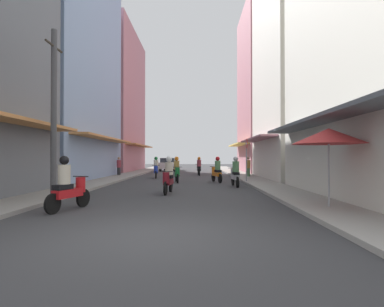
{
  "coord_description": "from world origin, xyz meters",
  "views": [
    {
      "loc": [
        0.99,
        -5.98,
        1.54
      ],
      "look_at": [
        0.59,
        19.49,
        1.85
      ],
      "focal_mm": 28.25,
      "sensor_mm": 36.0,
      "label": 1
    }
  ],
  "objects_px": {
    "motorbike_silver": "(235,173)",
    "motorbike_black": "(199,167)",
    "motorbike_red": "(68,186)",
    "pedestrian_foreground": "(248,167)",
    "street_sign_no_entry": "(246,154)",
    "utility_pole": "(54,113)",
    "motorbike_green": "(177,171)",
    "vendor_umbrella": "(329,136)",
    "motorbike_maroon": "(168,177)",
    "parked_car": "(169,164)",
    "pedestrian_far": "(119,167)",
    "motorbike_orange": "(217,171)",
    "motorbike_blue": "(156,169)"
  },
  "relations": [
    {
      "from": "motorbike_silver",
      "to": "motorbike_black",
      "type": "distance_m",
      "value": 9.88
    },
    {
      "from": "motorbike_silver",
      "to": "motorbike_red",
      "type": "xyz_separation_m",
      "value": [
        -5.72,
        -7.17,
        0.0
      ]
    },
    {
      "from": "pedestrian_foreground",
      "to": "street_sign_no_entry",
      "type": "height_order",
      "value": "street_sign_no_entry"
    },
    {
      "from": "motorbike_red",
      "to": "utility_pole",
      "type": "distance_m",
      "value": 3.35
    },
    {
      "from": "motorbike_green",
      "to": "vendor_umbrella",
      "type": "distance_m",
      "value": 11.08
    },
    {
      "from": "motorbike_black",
      "to": "street_sign_no_entry",
      "type": "xyz_separation_m",
      "value": [
        2.79,
        -7.47,
        1.01
      ]
    },
    {
      "from": "motorbike_green",
      "to": "utility_pole",
      "type": "distance_m",
      "value": 9.12
    },
    {
      "from": "motorbike_silver",
      "to": "motorbike_black",
      "type": "xyz_separation_m",
      "value": [
        -1.83,
        9.7,
        0.0
      ]
    },
    {
      "from": "motorbike_maroon",
      "to": "motorbike_red",
      "type": "relative_size",
      "value": 1.03
    },
    {
      "from": "motorbike_silver",
      "to": "motorbike_red",
      "type": "distance_m",
      "value": 9.17
    },
    {
      "from": "motorbike_maroon",
      "to": "pedestrian_foreground",
      "type": "height_order",
      "value": "same"
    },
    {
      "from": "motorbike_red",
      "to": "parked_car",
      "type": "xyz_separation_m",
      "value": [
        0.49,
        26.24,
        0.04
      ]
    },
    {
      "from": "pedestrian_far",
      "to": "utility_pole",
      "type": "relative_size",
      "value": 0.26
    },
    {
      "from": "motorbike_maroon",
      "to": "vendor_umbrella",
      "type": "bearing_deg",
      "value": -39.5
    },
    {
      "from": "pedestrian_far",
      "to": "utility_pole",
      "type": "xyz_separation_m",
      "value": [
        1.22,
        -13.64,
        2.33
      ]
    },
    {
      "from": "motorbike_silver",
      "to": "street_sign_no_entry",
      "type": "xyz_separation_m",
      "value": [
        0.96,
        2.23,
        1.01
      ]
    },
    {
      "from": "motorbike_silver",
      "to": "motorbike_maroon",
      "type": "distance_m",
      "value": 4.4
    },
    {
      "from": "motorbike_orange",
      "to": "pedestrian_foreground",
      "type": "bearing_deg",
      "value": 56.41
    },
    {
      "from": "street_sign_no_entry",
      "to": "vendor_umbrella",
      "type": "bearing_deg",
      "value": -85.01
    },
    {
      "from": "motorbike_blue",
      "to": "motorbike_green",
      "type": "xyz_separation_m",
      "value": [
        1.79,
        -3.77,
        0.0
      ]
    },
    {
      "from": "motorbike_red",
      "to": "parked_car",
      "type": "distance_m",
      "value": 26.24
    },
    {
      "from": "motorbike_blue",
      "to": "pedestrian_foreground",
      "type": "height_order",
      "value": "same"
    },
    {
      "from": "motorbike_silver",
      "to": "street_sign_no_entry",
      "type": "height_order",
      "value": "street_sign_no_entry"
    },
    {
      "from": "motorbike_silver",
      "to": "parked_car",
      "type": "xyz_separation_m",
      "value": [
        -5.23,
        19.07,
        0.04
      ]
    },
    {
      "from": "motorbike_maroon",
      "to": "vendor_umbrella",
      "type": "height_order",
      "value": "vendor_umbrella"
    },
    {
      "from": "motorbike_red",
      "to": "parked_car",
      "type": "height_order",
      "value": "motorbike_red"
    },
    {
      "from": "motorbike_orange",
      "to": "street_sign_no_entry",
      "type": "xyz_separation_m",
      "value": [
        1.74,
        -0.51,
        1.01
      ]
    },
    {
      "from": "pedestrian_foreground",
      "to": "motorbike_black",
      "type": "bearing_deg",
      "value": 139.93
    },
    {
      "from": "motorbike_silver",
      "to": "motorbike_black",
      "type": "bearing_deg",
      "value": 100.68
    },
    {
      "from": "motorbike_maroon",
      "to": "motorbike_orange",
      "type": "bearing_deg",
      "value": 66.99
    },
    {
      "from": "motorbike_orange",
      "to": "motorbike_blue",
      "type": "bearing_deg",
      "value": 138.97
    },
    {
      "from": "vendor_umbrella",
      "to": "motorbike_orange",
      "type": "bearing_deg",
      "value": 104.56
    },
    {
      "from": "motorbike_maroon",
      "to": "pedestrian_foreground",
      "type": "xyz_separation_m",
      "value": [
        5.03,
        9.64,
        0.08
      ]
    },
    {
      "from": "motorbike_blue",
      "to": "vendor_umbrella",
      "type": "bearing_deg",
      "value": -63.34
    },
    {
      "from": "pedestrian_foreground",
      "to": "motorbike_silver",
      "type": "bearing_deg",
      "value": -105.23
    },
    {
      "from": "motorbike_maroon",
      "to": "motorbike_green",
      "type": "bearing_deg",
      "value": 90.17
    },
    {
      "from": "parked_car",
      "to": "pedestrian_foreground",
      "type": "distance_m",
      "value": 14.28
    },
    {
      "from": "motorbike_silver",
      "to": "vendor_umbrella",
      "type": "xyz_separation_m",
      "value": [
        1.78,
        -7.12,
        1.44
      ]
    },
    {
      "from": "pedestrian_far",
      "to": "vendor_umbrella",
      "type": "height_order",
      "value": "vendor_umbrella"
    },
    {
      "from": "motorbike_green",
      "to": "pedestrian_far",
      "type": "height_order",
      "value": "motorbike_green"
    },
    {
      "from": "motorbike_green",
      "to": "parked_car",
      "type": "relative_size",
      "value": 0.42
    },
    {
      "from": "motorbike_silver",
      "to": "street_sign_no_entry",
      "type": "bearing_deg",
      "value": 66.7
    },
    {
      "from": "vendor_umbrella",
      "to": "motorbike_silver",
      "type": "bearing_deg",
      "value": 104.01
    },
    {
      "from": "utility_pole",
      "to": "motorbike_green",
      "type": "bearing_deg",
      "value": 64.2
    },
    {
      "from": "pedestrian_far",
      "to": "motorbike_blue",
      "type": "bearing_deg",
      "value": -30.84
    },
    {
      "from": "motorbike_black",
      "to": "pedestrian_far",
      "type": "bearing_deg",
      "value": -168.41
    },
    {
      "from": "motorbike_silver",
      "to": "motorbike_red",
      "type": "bearing_deg",
      "value": -128.57
    },
    {
      "from": "motorbike_orange",
      "to": "pedestrian_far",
      "type": "xyz_separation_m",
      "value": [
        -7.51,
        5.64,
        0.07
      ]
    },
    {
      "from": "street_sign_no_entry",
      "to": "pedestrian_far",
      "type": "bearing_deg",
      "value": 146.38
    },
    {
      "from": "motorbike_silver",
      "to": "vendor_umbrella",
      "type": "height_order",
      "value": "vendor_umbrella"
    }
  ]
}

